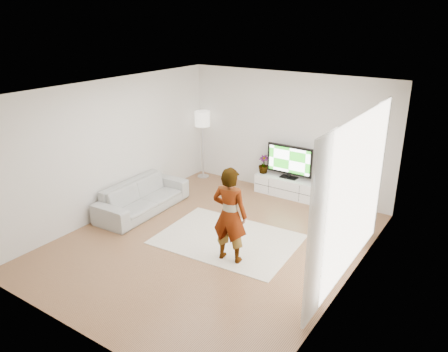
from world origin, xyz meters
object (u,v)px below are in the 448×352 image
Objects in this scene: television at (290,161)px; sofa at (143,197)px; rug at (227,239)px; media_console at (288,187)px; floor_lamp at (202,122)px; player at (230,215)px.

sofa is at bearing -131.52° from television.
rug is (0.00, -2.57, -0.84)m from television.
floor_lamp reaches higher than media_console.
floor_lamp is at bearing 1.69° from sofa.
floor_lamp reaches higher than rug.
television reaches higher than rug.
sofa is (-2.21, -2.47, 0.10)m from media_console.
media_console is 2.55m from rug.
player is (0.42, -0.57, 0.84)m from rug.
media_console is 0.61× the size of rug.
rug is at bearing -89.99° from media_console.
floor_lamp is (-2.38, -0.07, 1.24)m from media_console.
floor_lamp reaches higher than television.
television is 3.38m from sofa.
media_console reaches higher than rug.
television is (-0.00, 0.03, 0.63)m from media_console.
floor_lamp is (-2.38, -0.09, 0.61)m from television.
rug is at bearing -89.99° from television.
player reaches higher than rug.
floor_lamp is (-2.38, 2.48, 1.45)m from rug.
media_console is 0.70× the size of sofa.
player is at bearing -82.35° from television.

